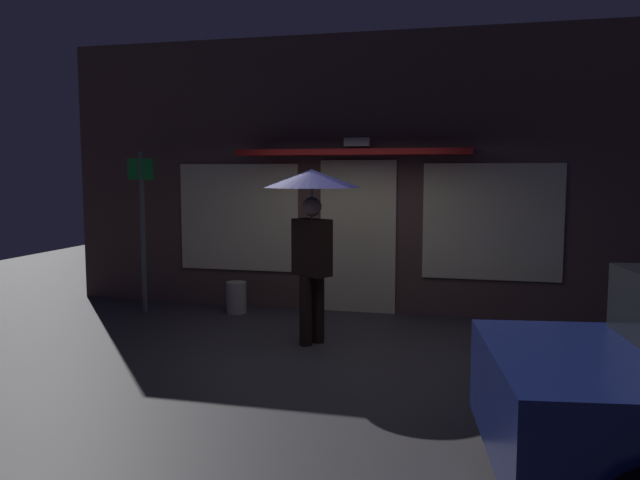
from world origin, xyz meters
The scene contains 5 objects.
ground_plane centered at (0.00, 0.00, 0.00)m, with size 18.00×18.00×0.00m, color #38353A.
building_facade centered at (0.00, 2.34, 1.98)m, with size 9.01×1.00×3.99m.
person_with_umbrella centered at (-0.20, 0.33, 1.65)m, with size 1.14×1.14×2.06m.
street_sign_post centered at (-3.03, 1.45, 1.32)m, with size 0.40×0.07×2.32m.
sidewalk_bollard centered at (-1.68, 1.67, 0.23)m, with size 0.29×0.29×0.45m, color #B2A899.
Camera 1 is at (1.70, -6.84, 2.04)m, focal length 35.86 mm.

